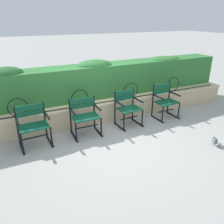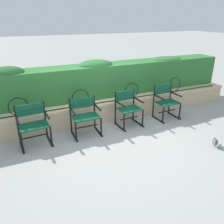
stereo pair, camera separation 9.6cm
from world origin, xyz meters
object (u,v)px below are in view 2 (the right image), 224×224
(pigeon_near_chairs, at_px, (215,142))
(park_chair_centre_left, at_px, (85,115))
(park_chair_rightmost, at_px, (166,101))
(park_chair_centre_right, at_px, (128,107))
(park_chair_leftmost, at_px, (33,123))

(pigeon_near_chairs, bearing_deg, park_chair_centre_left, 143.33)
(park_chair_rightmost, relative_size, pigeon_near_chairs, 3.79)
(park_chair_centre_right, bearing_deg, park_chair_leftmost, -179.90)
(park_chair_centre_right, bearing_deg, park_chair_rightmost, -0.50)
(park_chair_leftmost, bearing_deg, park_chair_centre_left, -0.39)
(park_chair_rightmost, bearing_deg, park_chair_centre_left, -179.95)
(park_chair_leftmost, height_order, pigeon_near_chairs, park_chair_leftmost)
(park_chair_leftmost, relative_size, park_chair_rightmost, 0.95)
(park_chair_centre_left, xyz_separation_m, pigeon_near_chairs, (2.26, -1.68, -0.35))
(park_chair_leftmost, distance_m, park_chair_centre_right, 2.23)
(park_chair_centre_left, height_order, pigeon_near_chairs, park_chair_centre_left)
(park_chair_leftmost, relative_size, park_chair_centre_right, 1.00)
(park_chair_centre_right, bearing_deg, pigeon_near_chairs, -55.82)
(park_chair_centre_right, height_order, park_chair_rightmost, park_chair_rightmost)
(park_chair_centre_left, distance_m, park_chair_centre_right, 1.11)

